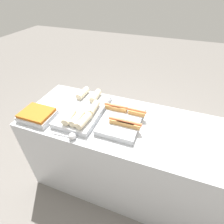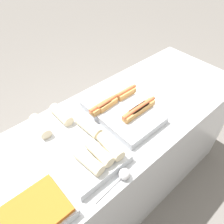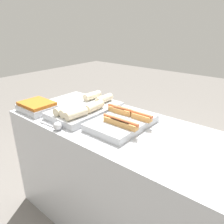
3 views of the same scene
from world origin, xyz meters
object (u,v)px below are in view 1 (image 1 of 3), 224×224
object	(u,v)px
tray_side_front	(37,115)
serving_spoon_near	(71,136)
tray_wraps	(84,110)
tray_hotdogs	(122,119)

from	to	relation	value
tray_side_front	serving_spoon_near	world-z (taller)	tray_side_front
tray_wraps	tray_hotdogs	bearing A→B (deg)	1.23
tray_hotdogs	tray_wraps	xyz separation A→B (m)	(-0.35, -0.01, 0.01)
serving_spoon_near	tray_side_front	bearing A→B (deg)	164.71
tray_hotdogs	serving_spoon_near	size ratio (longest dim) A/B	2.13
tray_hotdogs	serving_spoon_near	world-z (taller)	tray_hotdogs
tray_hotdogs	serving_spoon_near	distance (m)	0.43
tray_side_front	serving_spoon_near	size ratio (longest dim) A/B	1.28
tray_side_front	tray_wraps	bearing A→B (deg)	30.33
tray_wraps	serving_spoon_near	bearing A→B (deg)	-80.72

